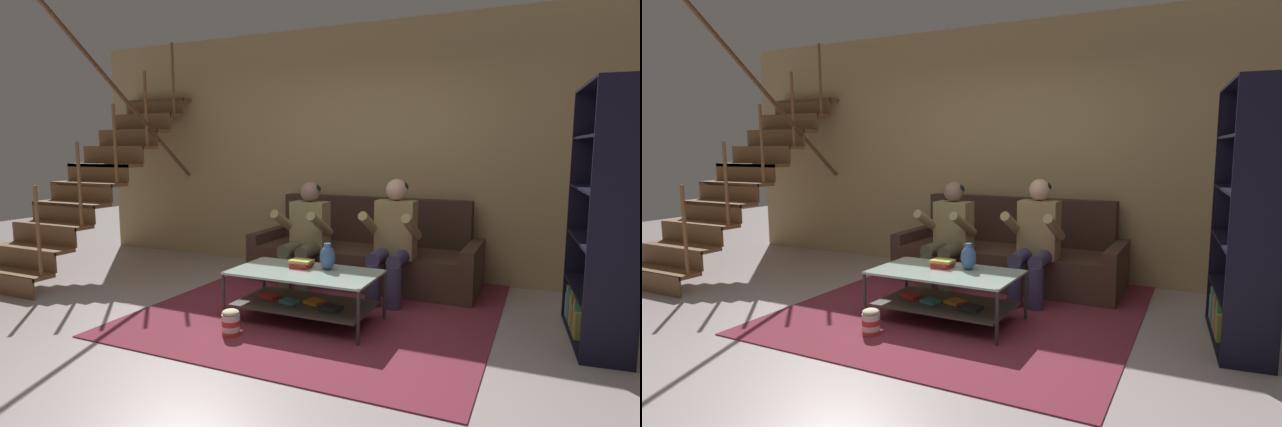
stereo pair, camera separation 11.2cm
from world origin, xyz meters
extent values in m
plane|color=#A99C9C|center=(0.00, 0.00, 0.00)|extent=(16.80, 16.80, 0.00)
cube|color=tan|center=(0.00, 2.46, 1.45)|extent=(8.40, 0.12, 2.90)
cube|color=brown|center=(-3.25, 0.06, 0.19)|extent=(1.01, 0.25, 0.04)
cube|color=brown|center=(-3.25, -0.06, 0.11)|extent=(1.01, 0.02, 0.21)
cube|color=brown|center=(-3.25, 0.31, 0.41)|extent=(1.01, 0.25, 0.04)
cube|color=brown|center=(-3.25, 0.19, 0.32)|extent=(1.01, 0.02, 0.21)
cube|color=brown|center=(-3.25, 0.56, 0.62)|extent=(1.01, 0.25, 0.04)
cube|color=brown|center=(-3.25, 0.45, 0.54)|extent=(1.01, 0.02, 0.21)
cube|color=brown|center=(-3.25, 0.82, 0.84)|extent=(1.01, 0.25, 0.04)
cube|color=brown|center=(-3.25, 0.70, 0.75)|extent=(1.01, 0.02, 0.21)
cube|color=brown|center=(-3.25, 1.07, 1.05)|extent=(1.01, 0.25, 0.04)
cube|color=brown|center=(-3.25, 0.95, 0.97)|extent=(1.01, 0.02, 0.21)
cube|color=brown|center=(-3.25, 1.32, 1.27)|extent=(1.01, 0.25, 0.04)
cube|color=brown|center=(-3.25, 1.21, 1.18)|extent=(1.01, 0.02, 0.21)
cube|color=brown|center=(-3.25, 1.58, 1.48)|extent=(1.01, 0.25, 0.04)
cube|color=brown|center=(-3.25, 1.46, 1.40)|extent=(1.01, 0.02, 0.21)
cube|color=brown|center=(-3.25, 1.83, 1.70)|extent=(1.01, 0.25, 0.04)
cube|color=brown|center=(-3.25, 1.71, 1.61)|extent=(1.01, 0.02, 0.21)
cube|color=brown|center=(-3.25, 2.08, 1.91)|extent=(1.01, 0.25, 0.04)
cube|color=brown|center=(-3.25, 1.97, 1.83)|extent=(1.01, 0.02, 0.21)
cube|color=brown|center=(-3.25, 2.34, 2.13)|extent=(1.01, 0.25, 0.04)
cube|color=brown|center=(-3.25, 2.22, 2.04)|extent=(1.01, 0.02, 0.21)
cylinder|color=brown|center=(-2.78, 0.06, 0.66)|extent=(0.04, 0.04, 0.90)
cylinder|color=brown|center=(-2.78, 0.56, 1.09)|extent=(0.04, 0.04, 0.90)
cylinder|color=brown|center=(-2.78, 1.07, 1.52)|extent=(0.04, 0.04, 0.90)
cylinder|color=brown|center=(-2.78, 1.58, 1.95)|extent=(0.04, 0.04, 0.90)
cylinder|color=brown|center=(-2.78, 2.08, 2.38)|extent=(0.04, 0.04, 0.90)
cylinder|color=brown|center=(-2.78, 1.20, 2.08)|extent=(0.05, 2.31, 1.97)
cube|color=#432C23|center=(-0.06, 1.88, 0.20)|extent=(2.19, 0.86, 0.40)
cube|color=#39261D|center=(-0.06, 2.23, 0.66)|extent=(2.19, 0.18, 0.52)
cube|color=#432C23|center=(-1.22, 1.88, 0.26)|extent=(0.13, 0.86, 0.52)
cube|color=#432C23|center=(1.10, 1.88, 0.26)|extent=(0.13, 0.86, 0.52)
cylinder|color=#53563D|center=(-0.63, 1.14, 0.20)|extent=(0.14, 0.14, 0.40)
cylinder|color=#53563D|center=(-0.43, 1.14, 0.20)|extent=(0.14, 0.14, 0.40)
cylinder|color=#53563D|center=(-0.63, 1.32, 0.44)|extent=(0.14, 0.42, 0.14)
cylinder|color=#53563D|center=(-0.43, 1.32, 0.44)|extent=(0.14, 0.42, 0.14)
cube|color=#918355|center=(-0.53, 1.53, 0.66)|extent=(0.38, 0.22, 0.52)
cylinder|color=#918355|center=(-0.73, 1.35, 0.71)|extent=(0.09, 0.49, 0.31)
cylinder|color=#918355|center=(-0.33, 1.35, 0.71)|extent=(0.09, 0.49, 0.31)
sphere|color=#896958|center=(-0.53, 1.53, 1.02)|extent=(0.21, 0.21, 0.21)
ellipsoid|color=black|center=(-0.53, 1.55, 1.05)|extent=(0.21, 0.21, 0.13)
cylinder|color=#3B3557|center=(0.31, 1.14, 0.20)|extent=(0.14, 0.14, 0.40)
cylinder|color=#3B3557|center=(0.51, 1.14, 0.20)|extent=(0.14, 0.14, 0.40)
cylinder|color=#3B3557|center=(0.31, 1.32, 0.44)|extent=(0.14, 0.42, 0.14)
cylinder|color=#3B3557|center=(0.51, 1.32, 0.44)|extent=(0.14, 0.42, 0.14)
cube|color=#977E51|center=(0.41, 1.53, 0.68)|extent=(0.38, 0.22, 0.57)
cylinder|color=#977E51|center=(0.20, 1.35, 0.74)|extent=(0.09, 0.49, 0.31)
cylinder|color=#977E51|center=(0.61, 1.35, 0.74)|extent=(0.09, 0.49, 0.31)
sphere|color=tan|center=(0.41, 1.53, 1.07)|extent=(0.21, 0.21, 0.21)
ellipsoid|color=black|center=(0.41, 1.55, 1.10)|extent=(0.21, 0.21, 0.13)
cube|color=#AAC4B9|center=(-0.09, 0.52, 0.43)|extent=(1.24, 0.68, 0.02)
cube|color=#413B33|center=(-0.09, 0.52, 0.15)|extent=(1.14, 0.62, 0.02)
cylinder|color=#322E2E|center=(-0.69, 0.20, 0.22)|extent=(0.03, 0.03, 0.44)
cylinder|color=#322E2E|center=(0.52, 0.20, 0.22)|extent=(0.03, 0.03, 0.44)
cylinder|color=#322E2E|center=(-0.69, 0.85, 0.22)|extent=(0.03, 0.03, 0.44)
cylinder|color=#322E2E|center=(0.52, 0.85, 0.22)|extent=(0.03, 0.03, 0.44)
cube|color=red|center=(-0.43, 0.52, 0.18)|extent=(0.20, 0.17, 0.03)
cube|color=teal|center=(-0.20, 0.46, 0.18)|extent=(0.17, 0.14, 0.03)
cube|color=orange|center=(-0.01, 0.55, 0.17)|extent=(0.18, 0.18, 0.02)
cube|color=#21292D|center=(0.18, 0.45, 0.18)|extent=(0.17, 0.16, 0.03)
cube|color=maroon|center=(-0.07, 1.10, 0.01)|extent=(3.00, 3.36, 0.01)
cube|color=#784B5A|center=(-0.07, 1.10, 0.01)|extent=(1.65, 1.85, 0.00)
ellipsoid|color=#37588E|center=(0.06, 0.66, 0.54)|extent=(0.13, 0.13, 0.21)
cylinder|color=#37588E|center=(0.06, 0.66, 0.64)|extent=(0.06, 0.06, 0.05)
cube|color=red|center=(-0.18, 0.63, 0.45)|extent=(0.19, 0.19, 0.02)
cube|color=red|center=(-0.17, 0.63, 0.47)|extent=(0.19, 0.17, 0.03)
cube|color=gold|center=(-0.17, 0.63, 0.50)|extent=(0.20, 0.14, 0.02)
cube|color=black|center=(2.08, 1.62, 0.97)|extent=(0.34, 0.05, 1.94)
cube|color=black|center=(2.17, 0.55, 0.97)|extent=(0.34, 0.05, 1.94)
cube|color=black|center=(2.29, 1.10, 0.97)|extent=(0.11, 1.10, 1.94)
cube|color=black|center=(2.12, 1.08, 0.01)|extent=(0.43, 1.08, 0.02)
cube|color=black|center=(2.12, 1.08, 0.39)|extent=(0.43, 1.08, 0.02)
cube|color=black|center=(2.12, 1.08, 0.78)|extent=(0.43, 1.08, 0.02)
cube|color=black|center=(2.12, 1.08, 1.17)|extent=(0.43, 1.08, 0.02)
cube|color=black|center=(2.12, 1.08, 1.55)|extent=(0.43, 1.08, 0.02)
cube|color=black|center=(2.12, 1.08, 1.93)|extent=(0.43, 1.08, 0.02)
cube|color=#7C98AB|center=(2.05, 1.58, 0.12)|extent=(0.23, 0.06, 0.20)
cube|color=#6D9FB4|center=(2.06, 1.53, 0.16)|extent=(0.25, 0.06, 0.28)
cube|color=#B2B142|center=(2.05, 1.49, 0.16)|extent=(0.23, 0.05, 0.28)
cube|color=#285FAA|center=(2.09, 1.45, 0.15)|extent=(0.29, 0.07, 0.26)
cube|color=teal|center=(2.07, 1.40, 0.16)|extent=(0.26, 0.08, 0.29)
cube|color=#1E2E2A|center=(2.10, 1.35, 0.13)|extent=(0.31, 0.05, 0.22)
cube|color=gold|center=(2.11, 1.31, 0.14)|extent=(0.31, 0.06, 0.25)
cube|color=gold|center=(2.07, 1.27, 0.17)|extent=(0.23, 0.05, 0.29)
cube|color=#8F6C4E|center=(2.11, 1.23, 0.15)|extent=(0.29, 0.06, 0.26)
cube|color=teal|center=(2.09, 1.17, 0.13)|extent=(0.26, 0.07, 0.22)
cube|color=red|center=(2.11, 1.12, 0.13)|extent=(0.29, 0.06, 0.22)
cube|color=orange|center=(2.13, 1.07, 0.16)|extent=(0.31, 0.07, 0.28)
cube|color=#389246|center=(2.12, 1.02, 0.18)|extent=(0.28, 0.05, 0.32)
cube|color=#ACAC43|center=(2.10, 0.98, 0.13)|extent=(0.24, 0.06, 0.21)
cylinder|color=red|center=(-0.46, -0.03, 0.02)|extent=(0.14, 0.14, 0.04)
cylinder|color=white|center=(-0.46, -0.03, 0.07)|extent=(0.14, 0.14, 0.04)
cylinder|color=red|center=(-0.46, -0.03, 0.11)|extent=(0.14, 0.14, 0.04)
cylinder|color=white|center=(-0.46, -0.03, 0.15)|extent=(0.14, 0.14, 0.04)
ellipsoid|color=beige|center=(-0.46, -0.03, 0.19)|extent=(0.14, 0.14, 0.05)
camera|label=1|loc=(1.76, -3.16, 1.46)|focal=28.00mm
camera|label=2|loc=(1.86, -3.11, 1.46)|focal=28.00mm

